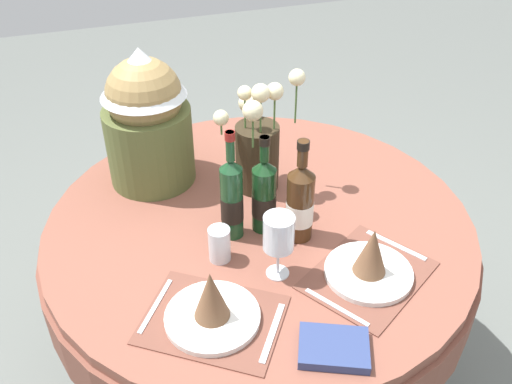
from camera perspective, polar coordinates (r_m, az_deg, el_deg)
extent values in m
plane|color=slate|center=(2.30, 0.27, -17.40)|extent=(8.00, 8.00, 0.00)
cylinder|color=brown|center=(1.77, 0.33, -3.20)|extent=(1.31, 1.31, 0.04)
cylinder|color=brown|center=(1.84, 0.32, -5.61)|extent=(1.33, 1.33, 0.16)
cylinder|color=black|center=(2.02, 0.30, -11.14)|extent=(0.12, 0.12, 0.68)
cylinder|color=black|center=(2.29, 0.27, -17.18)|extent=(0.61, 0.61, 0.03)
cube|color=brown|center=(1.47, -4.34, -12.55)|extent=(0.43, 0.41, 0.00)
cylinder|color=white|center=(1.46, -4.36, -12.29)|extent=(0.24, 0.24, 0.02)
cone|color=brown|center=(1.40, -4.50, -10.17)|extent=(0.09, 0.09, 0.14)
cube|color=silver|center=(1.51, -9.97, -11.07)|extent=(0.12, 0.16, 0.00)
cube|color=silver|center=(1.43, 1.65, -13.79)|extent=(0.12, 0.17, 0.00)
cube|color=brown|center=(1.60, 11.09, -8.12)|extent=(0.43, 0.40, 0.00)
cylinder|color=white|center=(1.60, 11.13, -7.87)|extent=(0.24, 0.24, 0.02)
cone|color=brown|center=(1.54, 11.46, -5.78)|extent=(0.09, 0.09, 0.14)
cube|color=silver|center=(1.50, 8.02, -11.27)|extent=(0.11, 0.17, 0.00)
cube|color=silver|center=(1.71, 13.77, -5.17)|extent=(0.11, 0.17, 0.00)
cylinder|color=#332819|center=(1.84, 0.12, 3.47)|extent=(0.14, 0.14, 0.22)
sphere|color=beige|center=(1.74, 4.11, 11.32)|extent=(0.05, 0.05, 0.05)
cylinder|color=#4C7038|center=(1.78, 4.00, 8.84)|extent=(0.01, 0.01, 0.14)
sphere|color=beige|center=(1.72, -1.13, 9.84)|extent=(0.04, 0.04, 0.04)
cylinder|color=#4C7038|center=(1.75, -1.10, 7.93)|extent=(0.01, 0.01, 0.11)
sphere|color=beige|center=(1.83, -0.85, 8.84)|extent=(0.06, 0.06, 0.06)
cylinder|color=#4C7038|center=(1.84, -0.84, 7.96)|extent=(0.01, 0.01, 0.02)
sphere|color=beige|center=(1.71, 1.89, 9.99)|extent=(0.05, 0.05, 0.05)
cylinder|color=#4C7038|center=(1.75, 1.85, 7.88)|extent=(0.01, 0.01, 0.11)
sphere|color=beige|center=(1.72, -3.51, 7.39)|extent=(0.05, 0.05, 0.05)
cylinder|color=#4C7038|center=(1.74, -3.47, 6.37)|extent=(0.01, 0.01, 0.04)
sphere|color=beige|center=(1.62, -0.33, 8.09)|extent=(0.06, 0.06, 0.06)
cylinder|color=#4C7038|center=(1.65, -0.33, 5.96)|extent=(0.01, 0.01, 0.10)
sphere|color=beige|center=(1.69, 0.47, 9.83)|extent=(0.06, 0.06, 0.06)
cylinder|color=#4C7038|center=(1.73, 0.46, 7.60)|extent=(0.01, 0.01, 0.11)
cylinder|color=#422814|center=(1.64, 4.39, -1.50)|extent=(0.08, 0.08, 0.21)
cylinder|color=silver|center=(1.65, 4.36, -1.97)|extent=(0.08, 0.08, 0.07)
cone|color=#422814|center=(1.57, 4.59, 2.08)|extent=(0.08, 0.08, 0.04)
cylinder|color=#422814|center=(1.54, 4.69, 3.84)|extent=(0.03, 0.03, 0.08)
cylinder|color=black|center=(1.52, 4.74, 4.70)|extent=(0.03, 0.03, 0.02)
cylinder|color=#143819|center=(1.67, 0.92, -0.74)|extent=(0.07, 0.07, 0.21)
cylinder|color=black|center=(1.68, 0.92, -1.19)|extent=(0.07, 0.07, 0.07)
cone|color=#143819|center=(1.60, 0.97, 2.69)|extent=(0.07, 0.07, 0.03)
cylinder|color=#143819|center=(1.57, 0.98, 4.33)|extent=(0.03, 0.03, 0.08)
cylinder|color=black|center=(1.56, 0.99, 5.14)|extent=(0.03, 0.03, 0.02)
cylinder|color=#194223|center=(1.64, -2.41, -1.08)|extent=(0.06, 0.06, 0.23)
cylinder|color=black|center=(1.65, -2.40, -1.59)|extent=(0.07, 0.07, 0.08)
cone|color=#194223|center=(1.56, -2.53, 2.73)|extent=(0.06, 0.06, 0.03)
cylinder|color=#194223|center=(1.53, -2.59, 4.57)|extent=(0.02, 0.02, 0.09)
cylinder|color=maroon|center=(1.51, -2.62, 5.60)|extent=(0.03, 0.03, 0.02)
cylinder|color=silver|center=(1.58, 2.16, -8.04)|extent=(0.06, 0.06, 0.00)
cylinder|color=silver|center=(1.55, 2.20, -6.78)|extent=(0.01, 0.01, 0.09)
cylinder|color=silver|center=(1.49, 2.28, -4.07)|extent=(0.08, 0.08, 0.10)
cylinder|color=silver|center=(1.59, -3.65, -5.21)|extent=(0.06, 0.06, 0.10)
cube|color=navy|center=(1.41, 7.75, -15.12)|extent=(0.20, 0.18, 0.03)
cylinder|color=#566033|center=(1.90, -10.49, 4.65)|extent=(0.28, 0.28, 0.26)
sphere|color=#9E7F4C|center=(1.82, -11.10, 9.43)|extent=(0.24, 0.24, 0.24)
cone|color=silver|center=(1.79, -11.39, 11.64)|extent=(0.27, 0.27, 0.15)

